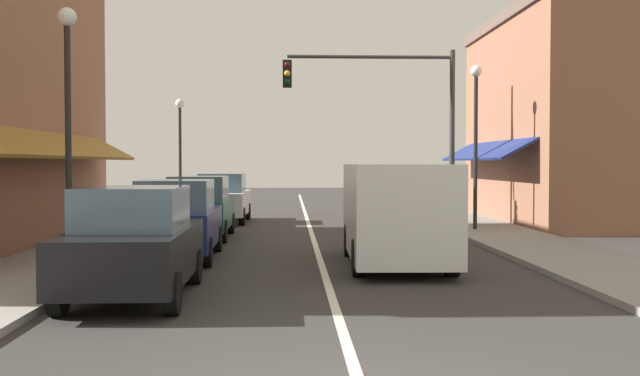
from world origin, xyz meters
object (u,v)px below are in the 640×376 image
object	(u,v)px
parked_car_third_left	(199,207)
street_lamp_left_near	(68,97)
traffic_signal_mast_arm	(394,105)
van_in_lane	(396,211)
parked_car_second_left	(177,220)
parked_car_far_left	(223,198)
street_lamp_right_mid	(476,121)
parked_car_nearest_left	(134,243)
street_lamp_left_far	(180,137)

from	to	relation	value
parked_car_third_left	street_lamp_left_near	world-z (taller)	street_lamp_left_near
traffic_signal_mast_arm	van_in_lane	bearing A→B (deg)	-97.87
traffic_signal_mast_arm	street_lamp_left_near	bearing A→B (deg)	-126.94
parked_car_second_left	parked_car_far_left	xyz separation A→B (m)	(0.11, 10.17, 0.00)
parked_car_far_left	parked_car_second_left	bearing A→B (deg)	-89.84
parked_car_second_left	street_lamp_right_mid	size ratio (longest dim) A/B	0.81
van_in_lane	street_lamp_left_near	bearing A→B (deg)	-169.11
parked_car_far_left	van_in_lane	xyz separation A→B (m)	(4.62, -11.30, 0.27)
parked_car_nearest_left	parked_car_far_left	xyz separation A→B (m)	(0.05, 14.95, 0.00)
parked_car_third_left	street_lamp_left_far	size ratio (longest dim) A/B	0.86
street_lamp_left_near	traffic_signal_mast_arm	bearing A→B (deg)	53.06
street_lamp_left_near	street_lamp_left_far	bearing A→B (deg)	90.80
street_lamp_right_mid	parked_car_third_left	bearing A→B (deg)	-171.64
parked_car_second_left	traffic_signal_mast_arm	size ratio (longest dim) A/B	0.70
parked_car_third_left	parked_car_far_left	xyz separation A→B (m)	(0.17, 5.56, 0.00)
parked_car_far_left	street_lamp_right_mid	xyz separation A→B (m)	(8.09, -4.35, 2.54)
street_lamp_right_mid	street_lamp_left_far	size ratio (longest dim) A/B	1.08
street_lamp_left_far	street_lamp_left_near	bearing A→B (deg)	-89.20
parked_car_far_left	traffic_signal_mast_arm	bearing A→B (deg)	-18.70
parked_car_third_left	traffic_signal_mast_arm	world-z (taller)	traffic_signal_mast_arm
street_lamp_left_near	street_lamp_right_mid	size ratio (longest dim) A/B	1.00
van_in_lane	traffic_signal_mast_arm	xyz separation A→B (m)	(1.27, 9.21, 2.94)
van_in_lane	traffic_signal_mast_arm	bearing A→B (deg)	83.72
parked_car_second_left	traffic_signal_mast_arm	xyz separation A→B (m)	(6.01, 8.08, 3.21)
street_lamp_left_near	street_lamp_left_far	size ratio (longest dim) A/B	1.07
van_in_lane	traffic_signal_mast_arm	distance (m)	9.76
parked_car_far_left	street_lamp_left_far	distance (m)	4.71
parked_car_second_left	traffic_signal_mast_arm	distance (m)	10.57
street_lamp_left_near	parked_car_third_left	bearing A→B (deg)	76.33
parked_car_third_left	street_lamp_left_near	xyz separation A→B (m)	(-1.65, -6.80, 2.53)
parked_car_nearest_left	parked_car_third_left	bearing A→B (deg)	90.18
traffic_signal_mast_arm	street_lamp_right_mid	distance (m)	3.22
parked_car_far_left	parked_car_third_left	bearing A→B (deg)	-90.98
parked_car_third_left	parked_car_far_left	size ratio (longest dim) A/B	1.00
parked_car_second_left	traffic_signal_mast_arm	bearing A→B (deg)	52.15
van_in_lane	street_lamp_left_far	size ratio (longest dim) A/B	1.10
parked_car_third_left	parked_car_second_left	bearing A→B (deg)	-89.40
parked_car_nearest_left	street_lamp_right_mid	bearing A→B (deg)	51.93
van_in_lane	street_lamp_left_near	distance (m)	6.91
street_lamp_right_mid	parked_car_nearest_left	bearing A→B (deg)	-127.51
street_lamp_right_mid	parked_car_second_left	bearing A→B (deg)	-144.62
parked_car_second_left	parked_car_third_left	world-z (taller)	same
parked_car_nearest_left	street_lamp_left_far	bearing A→B (deg)	95.60
street_lamp_left_near	parked_car_nearest_left	bearing A→B (deg)	-55.60
parked_car_third_left	traffic_signal_mast_arm	bearing A→B (deg)	29.66
parked_car_far_left	traffic_signal_mast_arm	world-z (taller)	traffic_signal_mast_arm
van_in_lane	street_lamp_right_mid	distance (m)	8.09
parked_car_third_left	street_lamp_left_far	xyz separation A→B (m)	(-1.87, 9.12, 2.32)
parked_car_second_left	van_in_lane	bearing A→B (deg)	-14.64
van_in_lane	street_lamp_left_far	bearing A→B (deg)	115.78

